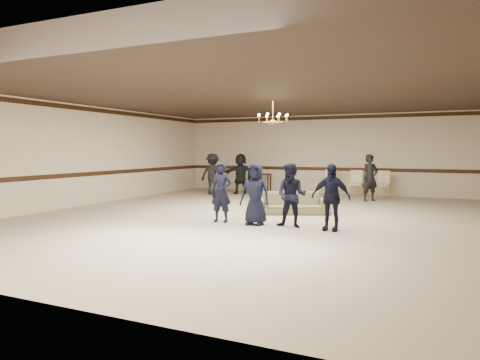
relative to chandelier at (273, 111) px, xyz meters
The scene contains 16 objects.
room 1.62m from the chandelier, 90.00° to the right, with size 12.01×14.01×3.21m.
chair_rail 6.27m from the chandelier, 90.00° to the left, with size 12.00×0.02×0.14m, color #321A0F.
crown_molding 5.99m from the chandelier, 90.00° to the left, with size 12.00×0.02×0.14m, color #321A0F.
chandelier is the anchor object (origin of this frame).
boy_a 3.04m from the chandelier, 105.46° to the right, with size 0.54×0.35×1.48m, color black.
boy_b 3.00m from the chandelier, 81.21° to the right, with size 0.72×0.47×1.48m, color black.
boy_c 3.23m from the chandelier, 59.65° to the right, with size 0.72×0.56×1.48m, color black.
boy_d 3.66m from the chandelier, 44.53° to the right, with size 0.87×0.36×1.48m, color black.
settee 2.64m from the chandelier, ahead, with size 2.05×0.80×0.60m, color #6F6C4A.
adult_left 5.67m from the chandelier, 136.66° to the left, with size 1.05×0.61×1.63m, color black.
adult_mid 5.62m from the chandelier, 124.22° to the left, with size 1.51×0.48×1.63m, color black.
adult_right 4.93m from the chandelier, 61.18° to the left, with size 0.59×0.39×1.63m, color black.
banquet_chair_left 5.81m from the chandelier, 85.15° to the left, with size 0.47×0.47×0.98m, color beige, non-canonical shape.
banquet_chair_mid 5.98m from the chandelier, 74.68° to the left, with size 0.47×0.47×0.98m, color beige, non-canonical shape.
banquet_chair_right 6.29m from the chandelier, 65.14° to the left, with size 0.47×0.47×0.98m, color beige, non-canonical shape.
console_table 6.54m from the chandelier, 114.95° to the left, with size 0.93×0.39×0.78m, color black.
Camera 1 is at (4.20, -10.56, 1.78)m, focal length 32.45 mm.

